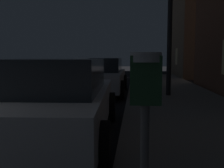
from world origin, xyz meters
name	(u,v)px	position (x,y,z in m)	size (l,w,h in m)	color
parking_meter	(145,105)	(4.32, -0.66, 1.16)	(0.19, 0.19, 1.34)	#59595B
car_white	(55,100)	(2.85, 2.13, 0.72)	(2.23, 4.36, 1.43)	silver
car_silver	(100,76)	(2.85, 8.14, 0.71)	(2.07, 4.60, 1.43)	#B7B7BF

